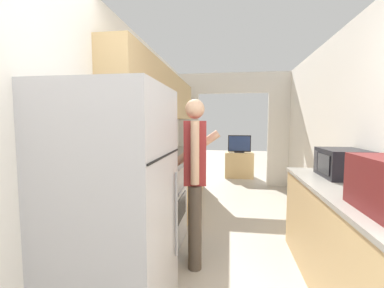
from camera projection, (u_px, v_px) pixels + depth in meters
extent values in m
cube|color=white|center=(124.00, 137.00, 2.89)|extent=(0.06, 7.30, 2.50)
cube|color=tan|center=(163.00, 95.00, 3.86)|extent=(0.32, 3.48, 0.68)
cube|color=white|center=(363.00, 139.00, 2.53)|extent=(0.06, 7.30, 2.50)
cube|color=white|center=(185.00, 139.00, 5.92)|extent=(0.65, 0.06, 2.05)
cube|color=white|center=(283.00, 140.00, 5.61)|extent=(0.65, 0.06, 2.05)
cube|color=white|center=(233.00, 83.00, 5.66)|extent=(2.83, 0.06, 0.45)
cube|color=tan|center=(137.00, 227.00, 2.42)|extent=(0.60, 0.36, 0.85)
cube|color=gray|center=(136.00, 181.00, 2.38)|extent=(0.62, 0.37, 0.03)
cube|color=tan|center=(180.00, 178.00, 4.51)|extent=(0.60, 2.37, 0.85)
cube|color=gray|center=(180.00, 154.00, 4.48)|extent=(0.62, 2.38, 0.03)
cube|color=tan|center=(352.00, 247.00, 2.03)|extent=(0.60, 1.93, 0.85)
cube|color=gray|center=(355.00, 192.00, 2.00)|extent=(0.62, 1.96, 0.03)
cube|color=#B7B7BC|center=(114.00, 206.00, 1.78)|extent=(0.74, 0.81, 1.65)
cube|color=black|center=(166.00, 156.00, 1.70)|extent=(0.01, 0.78, 0.01)
cylinder|color=#99999E|center=(176.00, 215.00, 1.99)|extent=(0.02, 0.02, 0.66)
cube|color=#B7B7BC|center=(155.00, 206.00, 2.97)|extent=(0.62, 0.75, 0.88)
cube|color=black|center=(182.00, 207.00, 2.92)|extent=(0.01, 0.51, 0.26)
cylinder|color=#B7B7BC|center=(183.00, 189.00, 2.90)|extent=(0.02, 0.60, 0.02)
cube|color=#B7B7BC|center=(130.00, 162.00, 2.97)|extent=(0.04, 0.75, 0.14)
cylinder|color=#232328|center=(161.00, 172.00, 2.75)|extent=(0.16, 0.16, 0.01)
cylinder|color=#232328|center=(169.00, 167.00, 3.07)|extent=(0.16, 0.16, 0.01)
cylinder|color=#232328|center=(139.00, 171.00, 2.78)|extent=(0.16, 0.16, 0.01)
cylinder|color=#232328|center=(149.00, 166.00, 3.11)|extent=(0.16, 0.16, 0.01)
cylinder|color=#4C4238|center=(195.00, 228.00, 2.45)|extent=(0.15, 0.15, 0.81)
cylinder|color=#4C4238|center=(195.00, 221.00, 2.62)|extent=(0.15, 0.15, 0.81)
cube|color=maroon|center=(195.00, 153.00, 2.47)|extent=(0.24, 0.24, 0.61)
cylinder|color=#DBAD89|center=(195.00, 153.00, 2.33)|extent=(0.09, 0.09, 0.58)
cylinder|color=#DBAD89|center=(195.00, 149.00, 2.62)|extent=(0.53, 0.15, 0.40)
sphere|color=#DBAD89|center=(195.00, 109.00, 2.44)|extent=(0.19, 0.19, 0.19)
cube|color=#2D2D33|center=(377.00, 162.00, 1.71)|extent=(0.25, 0.02, 0.10)
cube|color=black|center=(342.00, 163.00, 2.45)|extent=(0.37, 0.50, 0.27)
cube|color=black|center=(323.00, 164.00, 2.43)|extent=(0.01, 0.30, 0.18)
cube|color=#38383D|center=(316.00, 160.00, 2.65)|extent=(0.01, 0.10, 0.20)
cube|color=tan|center=(239.00, 165.00, 6.57)|extent=(0.71, 0.42, 0.64)
cube|color=black|center=(239.00, 152.00, 6.50)|extent=(0.25, 0.16, 0.02)
cube|color=black|center=(239.00, 144.00, 6.49)|extent=(0.57, 0.04, 0.42)
cube|color=navy|center=(239.00, 144.00, 6.46)|extent=(0.52, 0.01, 0.37)
cube|color=#B7B7BC|center=(169.00, 160.00, 3.60)|extent=(0.11, 0.23, 0.00)
cube|color=black|center=(166.00, 161.00, 3.43)|extent=(0.06, 0.11, 0.02)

